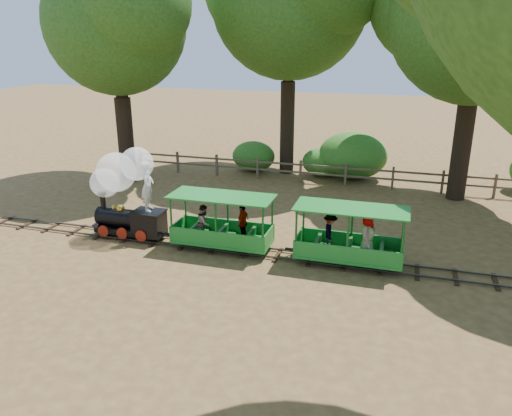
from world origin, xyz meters
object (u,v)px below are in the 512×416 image
(carriage_rear, at_px, (349,240))
(fence, at_px, (323,171))
(carriage_front, at_px, (222,227))
(locomotive, at_px, (123,186))

(carriage_rear, xyz_separation_m, fence, (-2.09, 7.99, -0.19))
(carriage_front, height_order, fence, carriage_front)
(locomotive, bearing_deg, carriage_front, -1.59)
(carriage_rear, bearing_deg, fence, 104.64)
(carriage_rear, height_order, fence, carriage_rear)
(locomotive, bearing_deg, carriage_rear, -0.50)
(locomotive, xyz_separation_m, carriage_front, (3.35, -0.09, -0.99))
(carriage_front, height_order, carriage_rear, same)
(locomotive, xyz_separation_m, fence, (5.10, 7.93, -1.14))
(carriage_front, relative_size, carriage_rear, 1.00)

